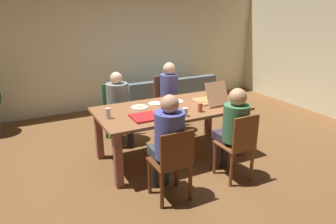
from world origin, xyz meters
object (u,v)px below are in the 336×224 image
at_px(dining_table, 171,114).
at_px(couch, 168,97).
at_px(chair_2, 167,102).
at_px(drinking_glass_2, 108,113).
at_px(person_0, 233,125).
at_px(person_3, 119,102).
at_px(plate_0, 140,107).
at_px(chair_3, 117,111).
at_px(plate_1, 176,102).
at_px(drinking_glass_0, 200,108).
at_px(pizza_box_0, 209,99).
at_px(chair_0, 238,145).
at_px(person_2, 171,93).
at_px(pizza_box_1, 145,117).
at_px(chair_1, 173,163).
at_px(drinking_glass_1, 185,112).
at_px(plate_2, 155,103).
at_px(person_1, 168,138).

distance_m(dining_table, couch, 2.35).
distance_m(chair_2, drinking_glass_2, 1.77).
bearing_deg(person_0, dining_table, 118.18).
distance_m(person_3, plate_0, 0.69).
relative_size(chair_2, chair_3, 1.04).
distance_m(dining_table, plate_1, 0.30).
height_order(chair_3, person_3, person_3).
distance_m(chair_3, couch, 1.87).
distance_m(chair_3, drinking_glass_0, 1.60).
xyz_separation_m(pizza_box_0, plate_1, (-0.42, 0.25, -0.04)).
relative_size(chair_0, pizza_box_0, 1.86).
relative_size(dining_table, chair_0, 2.34).
bearing_deg(person_2, person_0, -90.00).
xyz_separation_m(person_2, couch, (0.57, 1.22, -0.46)).
xyz_separation_m(chair_2, pizza_box_1, (-0.95, -1.24, 0.27)).
bearing_deg(person_3, chair_0, -62.84).
bearing_deg(chair_1, couch, 63.62).
bearing_deg(chair_1, person_0, 8.74).
distance_m(drinking_glass_0, couch, 2.61).
bearing_deg(chair_1, pizza_box_1, 90.56).
bearing_deg(person_0, pizza_box_1, 147.41).
bearing_deg(couch, drinking_glass_1, -112.49).
height_order(person_2, couch, person_2).
distance_m(chair_0, chair_3, 2.19).
bearing_deg(drinking_glass_2, plate_2, 20.10).
height_order(plate_2, drinking_glass_1, drinking_glass_1).
height_order(pizza_box_0, pizza_box_1, pizza_box_0).
bearing_deg(person_1, plate_2, 71.90).
bearing_deg(person_3, couch, 38.45).
xyz_separation_m(person_0, drinking_glass_1, (-0.46, 0.43, 0.11)).
bearing_deg(couch, person_2, -115.20).
xyz_separation_m(chair_3, pizza_box_1, (-0.01, -1.24, 0.29)).
xyz_separation_m(chair_2, drinking_glass_2, (-1.38, -1.05, 0.33)).
xyz_separation_m(drinking_glass_1, couch, (1.03, 2.49, -0.57)).
bearing_deg(person_3, person_0, -61.08).
bearing_deg(dining_table, chair_2, 66.20).
height_order(dining_table, person_3, person_3).
bearing_deg(drinking_glass_0, dining_table, 127.31).
distance_m(chair_1, plate_1, 1.41).
relative_size(dining_table, pizza_box_0, 4.37).
xyz_separation_m(person_0, pizza_box_1, (-0.95, 0.61, 0.07)).
height_order(pizza_box_1, drinking_glass_1, drinking_glass_1).
bearing_deg(couch, plate_0, -127.20).
bearing_deg(chair_1, person_3, 90.00).
height_order(plate_1, drinking_glass_0, drinking_glass_0).
relative_size(chair_3, plate_0, 3.90).
bearing_deg(plate_0, pizza_box_1, -103.10).
xyz_separation_m(plate_0, drinking_glass_1, (0.40, -0.61, 0.05)).
bearing_deg(couch, chair_3, -144.88).
height_order(chair_1, pizza_box_1, chair_1).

